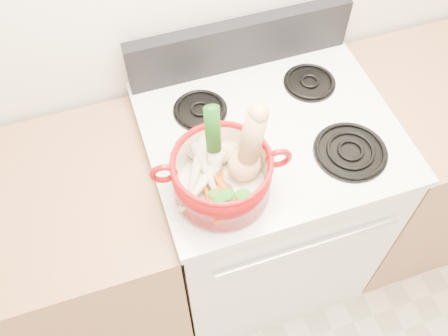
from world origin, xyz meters
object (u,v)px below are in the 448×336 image
object	(u,v)px
stove_body	(262,207)
dutch_oven	(222,175)
leek	(214,145)
squash	(246,147)

from	to	relation	value
stove_body	dutch_oven	size ratio (longest dim) A/B	3.38
leek	dutch_oven	bearing A→B (deg)	-73.28
stove_body	squash	distance (m)	0.69
stove_body	leek	bearing A→B (deg)	-150.04
squash	leek	bearing A→B (deg)	139.90
squash	dutch_oven	bearing A→B (deg)	168.22
squash	stove_body	bearing A→B (deg)	24.80
stove_body	leek	xyz separation A→B (m)	(-0.23, -0.13, 0.67)
stove_body	squash	xyz separation A→B (m)	(-0.15, -0.16, 0.66)
dutch_oven	leek	world-z (taller)	leek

